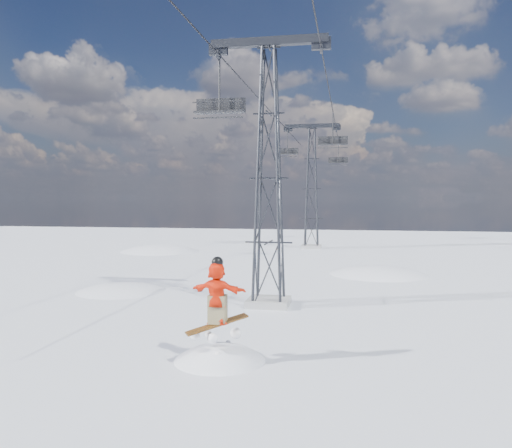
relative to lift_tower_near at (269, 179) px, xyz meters
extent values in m
plane|color=white|center=(-0.80, -8.00, -5.47)|extent=(120.00, 120.00, 0.00)
sphere|color=white|center=(-7.80, 2.00, -13.12)|extent=(16.00, 16.00, 16.00)
sphere|color=white|center=(5.20, 10.00, -14.97)|extent=(20.00, 20.00, 20.00)
sphere|color=white|center=(-12.80, 20.00, -15.87)|extent=(22.00, 22.00, 22.00)
cube|color=#999999|center=(0.00, 0.00, -5.32)|extent=(1.80, 1.80, 0.30)
cube|color=#27292E|center=(0.00, 0.00, 5.78)|extent=(5.00, 0.35, 0.35)
cube|color=#27292E|center=(-2.20, 0.00, 5.58)|extent=(0.80, 0.25, 0.50)
cube|color=#27292E|center=(2.20, 0.00, 5.58)|extent=(0.80, 0.25, 0.50)
cube|color=#999999|center=(0.00, 25.00, -5.32)|extent=(1.80, 1.80, 0.30)
cube|color=#27292E|center=(0.00, 25.00, 5.78)|extent=(5.00, 0.35, 0.35)
cube|color=#27292E|center=(-2.20, 25.00, 5.58)|extent=(0.80, 0.25, 0.50)
cube|color=#27292E|center=(2.20, 25.00, 5.58)|extent=(0.80, 0.25, 0.50)
cylinder|color=black|center=(-2.20, 11.50, 5.38)|extent=(0.06, 51.00, 0.06)
cylinder|color=black|center=(2.20, 11.50, 5.38)|extent=(0.06, 51.00, 0.06)
sphere|color=white|center=(-0.22, -7.46, -7.22)|extent=(4.40, 4.40, 4.40)
cube|color=#9A5814|center=(-0.22, -7.76, -4.35)|extent=(1.68, 1.26, 0.43)
imported|color=#FF2C0B|center=(-0.22, -7.76, -3.45)|extent=(1.68, 0.76, 1.75)
cube|color=olive|center=(-0.22, -7.76, -3.93)|extent=(0.54, 0.44, 0.80)
sphere|color=black|center=(-0.22, -7.76, -2.60)|extent=(0.33, 0.33, 0.33)
cylinder|color=black|center=(-2.20, 0.14, 4.16)|extent=(0.09, 0.09, 2.45)
cube|color=black|center=(-2.20, 0.14, 2.93)|extent=(2.23, 0.50, 0.09)
cube|color=black|center=(-2.20, 0.39, 3.27)|extent=(2.23, 0.07, 0.61)
cylinder|color=black|center=(-2.20, -0.13, 2.65)|extent=(2.23, 0.07, 0.07)
cylinder|color=black|center=(-2.20, -0.19, 3.32)|extent=(2.23, 0.06, 0.06)
cylinder|color=black|center=(2.20, 15.32, 4.21)|extent=(0.09, 0.09, 2.35)
cube|color=black|center=(2.20, 15.32, 3.04)|extent=(2.13, 0.48, 0.09)
cube|color=black|center=(2.20, 15.55, 3.36)|extent=(2.13, 0.06, 0.59)
cylinder|color=black|center=(2.20, 15.05, 2.77)|extent=(2.13, 0.06, 0.06)
cylinder|color=black|center=(2.20, 15.00, 3.41)|extent=(2.13, 0.05, 0.05)
cylinder|color=black|center=(-2.20, 24.52, 4.29)|extent=(0.08, 0.08, 2.18)
cube|color=black|center=(-2.20, 24.52, 3.20)|extent=(1.98, 0.45, 0.08)
cube|color=black|center=(-2.20, 24.73, 3.50)|extent=(1.98, 0.06, 0.55)
cylinder|color=black|center=(-2.20, 24.27, 2.95)|extent=(1.98, 0.06, 0.06)
cylinder|color=black|center=(-2.20, 24.22, 3.55)|extent=(1.98, 0.05, 0.05)
cylinder|color=black|center=(2.20, 34.00, 4.20)|extent=(0.09, 0.09, 2.36)
cube|color=black|center=(2.20, 34.00, 3.02)|extent=(2.15, 0.48, 0.09)
cube|color=black|center=(2.20, 34.24, 3.34)|extent=(2.15, 0.06, 0.59)
cylinder|color=black|center=(2.20, 33.73, 2.75)|extent=(2.15, 0.06, 0.06)
cylinder|color=black|center=(2.20, 33.68, 3.39)|extent=(2.15, 0.05, 0.05)
camera|label=1|loc=(3.38, -21.13, -0.80)|focal=35.00mm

